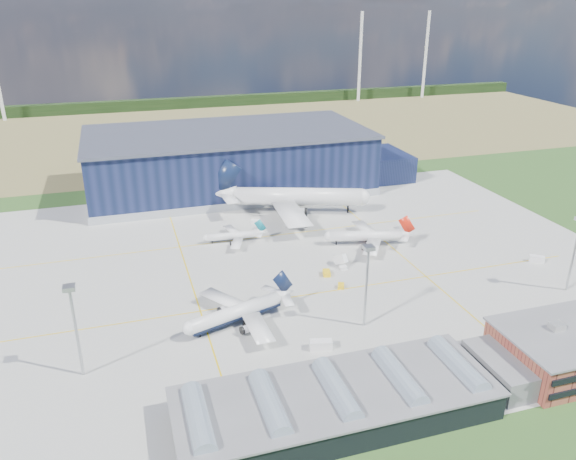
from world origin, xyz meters
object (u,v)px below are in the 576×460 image
(car_b, at_px, (533,336))
(airliner_navy, at_px, (236,306))
(gse_tug_b, at_px, (341,286))
(airstair, at_px, (340,262))
(airliner_red, at_px, (366,231))
(airliner_regional, at_px, (232,232))
(light_mast_center, at_px, (367,273))
(light_mast_east, at_px, (576,242))
(gse_tug_a, at_px, (327,273))
(gse_van_a, at_px, (321,345))
(car_a, at_px, (542,334))
(airliner_widebody, at_px, (298,188))
(light_mast_west, at_px, (74,316))
(hangar, at_px, (235,162))
(gse_cart_b, at_px, (255,221))
(gse_van_b, at_px, (537,259))

(car_b, bearing_deg, airliner_navy, 89.99)
(gse_tug_b, distance_m, airstair, 14.91)
(airliner_red, relative_size, airstair, 7.07)
(airliner_regional, height_order, airstair, airliner_regional)
(light_mast_center, relative_size, light_mast_east, 1.00)
(airstair, bearing_deg, light_mast_east, -54.44)
(gse_tug_a, xyz_separation_m, airstair, (6.60, 4.95, 0.71))
(airstair, bearing_deg, airliner_red, 18.41)
(airliner_navy, height_order, gse_van_a, airliner_navy)
(gse_tug_b, distance_m, car_a, 55.23)
(light_mast_center, height_order, airliner_regional, light_mast_center)
(airliner_widebody, height_order, airstair, airliner_widebody)
(airliner_navy, bearing_deg, airliner_red, -163.63)
(airliner_navy, relative_size, gse_van_a, 6.23)
(light_mast_west, xyz_separation_m, airliner_navy, (38.11, 10.74, -9.87))
(car_a, relative_size, car_b, 0.91)
(airliner_regional, bearing_deg, light_mast_west, 57.24)
(gse_tug_b, bearing_deg, gse_van_a, -97.67)
(airliner_navy, height_order, car_a, airliner_navy)
(hangar, xyz_separation_m, airliner_widebody, (16.71, -39.80, -1.14))
(hangar, relative_size, gse_tug_a, 40.76)
(airliner_red, xyz_separation_m, airliner_widebody, (-12.54, 37.17, 5.23))
(airliner_widebody, relative_size, gse_tug_a, 18.05)
(airliner_navy, xyz_separation_m, car_b, (70.35, -28.74, -5.01))
(light_mast_east, relative_size, airliner_regional, 1.01)
(airliner_widebody, height_order, gse_tug_a, airliner_widebody)
(light_mast_east, xyz_separation_m, gse_tug_a, (-64.07, 30.01, -14.69))
(light_mast_west, height_order, gse_cart_b, light_mast_west)
(airliner_red, height_order, gse_cart_b, airliner_red)
(gse_tug_a, height_order, car_a, gse_tug_a)
(hangar, height_order, airliner_regional, hangar)
(gse_tug_b, bearing_deg, car_b, -23.74)
(airliner_widebody, bearing_deg, gse_van_a, -85.50)
(airliner_navy, height_order, gse_tug_b, airliner_navy)
(airliner_navy, relative_size, car_b, 10.10)
(light_mast_center, bearing_deg, airliner_regional, 108.65)
(light_mast_center, relative_size, airliner_red, 0.72)
(gse_van_b, xyz_separation_m, gse_cart_b, (-79.28, 60.76, -0.43))
(hangar, xyz_separation_m, car_b, (45.66, -142.80, -11.06))
(gse_tug_a, bearing_deg, car_b, -37.47)
(light_mast_west, xyz_separation_m, car_b, (108.47, -18.00, -14.88))
(car_a, bearing_deg, gse_tug_b, 66.17)
(airliner_red, xyz_separation_m, car_a, (19.06, -65.83, -4.72))
(gse_van_b, xyz_separation_m, car_b, (-31.25, -36.48, -0.51))
(airliner_navy, distance_m, airliner_widebody, 85.17)
(gse_van_b, bearing_deg, gse_van_a, 143.06)
(light_mast_center, relative_size, airliner_regional, 1.01)
(airliner_regional, bearing_deg, light_mast_east, 147.95)
(airliner_red, distance_m, airliner_regional, 46.53)
(gse_tug_a, relative_size, gse_van_a, 0.65)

